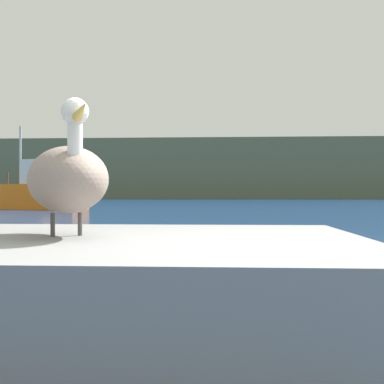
# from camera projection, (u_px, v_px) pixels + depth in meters

# --- Properties ---
(ground_plane) EXTENTS (260.00, 260.00, 0.00)m
(ground_plane) POSITION_uv_depth(u_px,v_px,m) (293.00, 351.00, 2.63)
(ground_plane) COLOR navy
(hillside_backdrop) EXTENTS (140.00, 15.03, 9.47)m
(hillside_backdrop) POSITION_uv_depth(u_px,v_px,m) (223.00, 170.00, 82.24)
(hillside_backdrop) COLOR #5B664C
(hillside_backdrop) RESTS_ON ground
(pier_dock) EXTENTS (3.88, 2.56, 0.56)m
(pier_dock) POSITION_uv_depth(u_px,v_px,m) (67.00, 280.00, 3.21)
(pier_dock) COLOR gray
(pier_dock) RESTS_ON ground
(pelican) EXTENTS (0.88, 1.26, 0.85)m
(pelican) POSITION_uv_depth(u_px,v_px,m) (68.00, 178.00, 3.20)
(pelican) COLOR gray
(pelican) RESTS_ON pier_dock
(fishing_boat_orange) EXTENTS (5.24, 3.09, 4.56)m
(fishing_boat_orange) POSITION_uv_depth(u_px,v_px,m) (41.00, 192.00, 26.37)
(fishing_boat_orange) COLOR orange
(fishing_boat_orange) RESTS_ON ground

